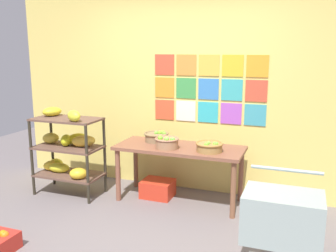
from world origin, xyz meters
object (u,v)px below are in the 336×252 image
at_px(fruit_basket_back_right, 167,143).
at_px(produce_crate_under_table, 158,189).
at_px(banana_shelf_unit, 66,148).
at_px(fruit_basket_left, 157,136).
at_px(shopping_cart, 282,221).
at_px(fruit_basket_centre, 209,146).
at_px(display_table, 180,153).

height_order(fruit_basket_back_right, produce_crate_under_table, fruit_basket_back_right).
height_order(banana_shelf_unit, produce_crate_under_table, banana_shelf_unit).
xyz_separation_m(banana_shelf_unit, fruit_basket_left, (1.10, 0.38, 0.16)).
distance_m(fruit_basket_left, shopping_cart, 2.16).
distance_m(fruit_basket_back_right, shopping_cart, 1.80).
bearing_deg(produce_crate_under_table, banana_shelf_unit, -166.73).
xyz_separation_m(banana_shelf_unit, fruit_basket_centre, (1.85, 0.15, 0.16)).
xyz_separation_m(banana_shelf_unit, shopping_cart, (2.74, -1.01, -0.08)).
distance_m(banana_shelf_unit, shopping_cart, 2.92).
bearing_deg(fruit_basket_back_right, display_table, 52.35).
relative_size(banana_shelf_unit, display_table, 0.73).
xyz_separation_m(fruit_basket_back_right, fruit_basket_left, (-0.24, 0.27, -0.00)).
bearing_deg(display_table, fruit_basket_left, 159.96).
xyz_separation_m(produce_crate_under_table, shopping_cart, (1.58, -1.28, 0.41)).
bearing_deg(produce_crate_under_table, fruit_basket_centre, -10.02).
bearing_deg(display_table, produce_crate_under_table, 175.51).
distance_m(banana_shelf_unit, fruit_basket_back_right, 1.36).
xyz_separation_m(fruit_basket_centre, produce_crate_under_table, (-0.69, 0.12, -0.65)).
bearing_deg(shopping_cart, fruit_basket_left, 127.95).
bearing_deg(banana_shelf_unit, shopping_cart, -20.25).
height_order(banana_shelf_unit, display_table, banana_shelf_unit).
bearing_deg(fruit_basket_left, banana_shelf_unit, -161.08).
relative_size(fruit_basket_left, fruit_basket_centre, 0.99).
bearing_deg(fruit_basket_back_right, banana_shelf_unit, -175.48).
relative_size(display_table, fruit_basket_centre, 4.84).
bearing_deg(fruit_basket_centre, display_table, 165.90).
height_order(fruit_basket_left, fruit_basket_centre, fruit_basket_left).
distance_m(banana_shelf_unit, fruit_basket_centre, 1.86).
height_order(produce_crate_under_table, shopping_cart, shopping_cart).
bearing_deg(fruit_basket_centre, fruit_basket_left, 163.05).
height_order(display_table, produce_crate_under_table, display_table).
height_order(display_table, fruit_basket_left, fruit_basket_left).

